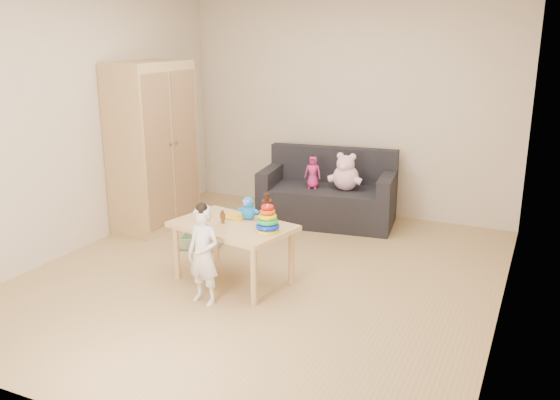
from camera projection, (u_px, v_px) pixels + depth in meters
The scene contains 13 objects.
room at pixel (262, 133), 4.98m from camera, with size 4.50×4.50×4.50m.
wardrobe at pixel (153, 146), 6.48m from camera, with size 0.50×1.01×1.81m, color tan.
sofa at pixel (327, 205), 6.75m from camera, with size 1.49×0.74×0.42m, color black.
play_table at pixel (233, 253), 5.15m from camera, with size 1.01×0.64×0.53m, color #E2C07C.
storage_bin at pixel (201, 241), 6.03m from camera, with size 0.40×0.30×0.12m, color gray, non-canonical shape.
toddler at pixel (203, 256), 4.71m from camera, with size 0.29×0.20×0.80m, color white.
pink_bear at pixel (346, 174), 6.54m from camera, with size 0.31×0.26×0.35m, color #FFBBDA, non-canonical shape.
doll at pixel (313, 173), 6.62m from camera, with size 0.18×0.12×0.36m, color #C42474.
ring_stacker at pixel (268, 221), 4.86m from camera, with size 0.20×0.20×0.23m.
brown_bottle at pixel (267, 211), 5.07m from camera, with size 0.09×0.09×0.26m.
blue_plush at pixel (249, 208), 5.18m from camera, with size 0.17×0.13×0.21m, color #1B87FB, non-canonical shape.
wooden_figure at pixel (223, 216), 5.07m from camera, with size 0.05×0.04×0.12m, color brown, non-canonical shape.
yellow_book at pixel (236, 217), 5.24m from camera, with size 0.18×0.18×0.01m, color yellow.
Camera 1 is at (2.22, -4.42, 2.13)m, focal length 38.00 mm.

